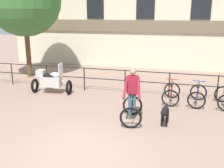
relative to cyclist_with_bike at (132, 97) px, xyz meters
name	(u,v)px	position (x,y,z in m)	size (l,w,h in m)	color
ground_plane	(80,153)	(-0.84, -2.45, -0.76)	(60.00, 60.00, 0.00)	#8E7060
canal_railing	(125,78)	(-0.84, 2.75, -0.05)	(15.05, 0.05, 1.05)	black
cyclist_with_bike	(132,97)	(0.00, 0.00, 0.00)	(0.83, 1.25, 1.70)	black
dog	(165,112)	(1.08, -0.20, -0.32)	(0.25, 0.97, 0.63)	black
parked_motorcycle	(51,81)	(-3.93, 1.93, -0.20)	(1.74, 0.77, 1.35)	black
parked_bicycle_near_lamp	(171,93)	(1.16, 2.09, -0.41)	(0.67, 1.12, 0.86)	black
parked_bicycle_mid_left	(197,95)	(2.14, 2.09, -0.41)	(0.78, 1.18, 0.86)	black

